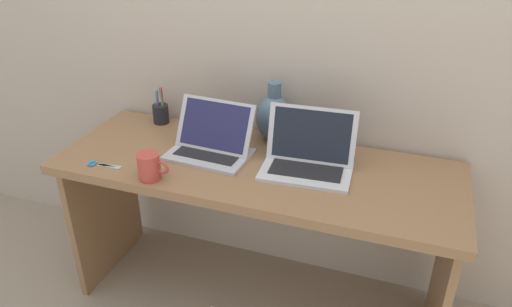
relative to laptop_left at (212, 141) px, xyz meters
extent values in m
plane|color=gray|center=(0.21, -0.03, -0.80)|extent=(6.00, 6.00, 0.00)
cube|color=#BCAD99|center=(0.21, 0.31, 0.40)|extent=(4.40, 0.04, 2.40)
cube|color=olive|center=(0.21, -0.03, -0.08)|extent=(1.66, 0.60, 0.04)
cube|color=olive|center=(-0.58, -0.03, -0.45)|extent=(0.03, 0.51, 0.71)
cube|color=olive|center=(1.00, -0.03, -0.45)|extent=(0.03, 0.51, 0.71)
cube|color=#B2B2B7|center=(0.00, -0.03, -0.05)|extent=(0.35, 0.25, 0.01)
cube|color=black|center=(0.00, -0.03, -0.04)|extent=(0.28, 0.15, 0.00)
cube|color=#B2B2B7|center=(0.00, 0.03, 0.06)|extent=(0.34, 0.13, 0.20)
cube|color=#23234C|center=(0.00, 0.03, 0.06)|extent=(0.30, 0.12, 0.18)
cube|color=silver|center=(0.42, -0.03, -0.05)|extent=(0.37, 0.26, 0.01)
cube|color=black|center=(0.42, -0.03, -0.04)|extent=(0.29, 0.16, 0.00)
cube|color=silver|center=(0.41, 0.06, 0.07)|extent=(0.36, 0.09, 0.22)
cube|color=black|center=(0.41, 0.06, 0.07)|extent=(0.32, 0.08, 0.20)
ellipsoid|color=slate|center=(0.21, 0.21, 0.05)|extent=(0.16, 0.16, 0.21)
cylinder|color=slate|center=(0.21, 0.21, 0.18)|extent=(0.06, 0.06, 0.07)
cylinder|color=#B23D33|center=(-0.14, -0.27, -0.01)|extent=(0.09, 0.09, 0.11)
torus|color=#B23D33|center=(-0.09, -0.27, 0.00)|extent=(0.06, 0.01, 0.06)
cylinder|color=black|center=(-0.36, 0.20, -0.01)|extent=(0.08, 0.08, 0.09)
cylinder|color=#338CBF|center=(-0.37, 0.20, 0.03)|extent=(0.01, 0.02, 0.13)
cylinder|color=#D83359|center=(-0.37, 0.21, 0.03)|extent=(0.01, 0.01, 0.13)
cylinder|color=#4CA566|center=(-0.34, 0.20, 0.05)|extent=(0.01, 0.02, 0.16)
cylinder|color=#D83359|center=(-0.34, 0.21, 0.05)|extent=(0.01, 0.02, 0.15)
cube|color=#B7B7BC|center=(-0.35, -0.25, -0.06)|extent=(0.10, 0.03, 0.00)
cube|color=#B7B7BC|center=(-0.35, -0.25, -0.06)|extent=(0.10, 0.02, 0.00)
torus|color=#338CBF|center=(-0.43, -0.26, -0.05)|extent=(0.03, 0.03, 0.01)
torus|color=#338CBF|center=(-0.43, -0.25, -0.05)|extent=(0.03, 0.03, 0.01)
camera|label=1|loc=(0.78, -1.66, 0.92)|focal=33.92mm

